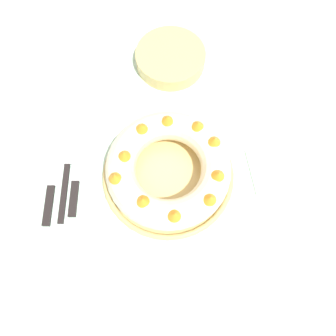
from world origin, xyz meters
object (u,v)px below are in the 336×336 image
serving_knife (51,188)px  side_bowl (170,58)px  bundt_cake (168,168)px  napkin (284,167)px  cake_knife (75,183)px  serving_dish (168,175)px  fork (66,175)px

serving_knife → side_bowl: (0.26, 0.33, 0.02)m
bundt_cake → napkin: size_ratio=1.70×
bundt_cake → serving_knife: 0.26m
cake_knife → napkin: cake_knife is taller
bundt_cake → serving_knife: size_ratio=1.33×
side_bowl → napkin: bearing=-48.7°
serving_dish → napkin: serving_dish is taller
cake_knife → napkin: bearing=3.9°
cake_knife → side_bowl: size_ratio=1.02×
side_bowl → napkin: size_ratio=1.13×
serving_dish → bundt_cake: (0.00, -0.00, 0.04)m
serving_knife → fork: bearing=38.1°
bundt_cake → cake_knife: (-0.20, -0.02, -0.05)m
bundt_cake → side_bowl: (0.01, 0.30, -0.03)m
bundt_cake → serving_knife: (-0.25, -0.03, -0.05)m
serving_dish → cake_knife: (-0.20, -0.02, -0.01)m
napkin → fork: bearing=-177.8°
serving_dish → serving_knife: (-0.25, -0.03, -0.01)m
serving_dish → side_bowl: side_bowl is taller
bundt_cake → fork: (-0.22, 0.00, -0.05)m
serving_dish → fork: size_ratio=1.53×
cake_knife → serving_knife: bearing=-168.8°
fork → cake_knife: cake_knife is taller
side_bowl → fork: bearing=-127.1°
cake_knife → napkin: size_ratio=1.15×
napkin → cake_knife: bearing=-175.5°
serving_dish → cake_knife: 0.20m
side_bowl → napkin: (0.25, -0.28, -0.02)m
serving_dish → side_bowl: 0.30m
fork → serving_knife: serving_knife is taller
serving_knife → cake_knife: (0.05, 0.01, -0.00)m
bundt_cake → napkin: bearing=4.4°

